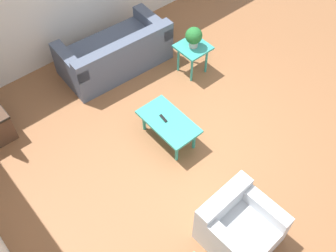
{
  "coord_description": "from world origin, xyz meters",
  "views": [
    {
      "loc": [
        -2.46,
        2.69,
        4.83
      ],
      "look_at": [
        0.16,
        0.46,
        0.55
      ],
      "focal_mm": 42.0,
      "sensor_mm": 36.0,
      "label": 1
    }
  ],
  "objects_px": {
    "coffee_table": "(168,123)",
    "sofa": "(116,54)",
    "armchair": "(238,226)",
    "potted_plant": "(194,36)",
    "side_table_plant": "(193,51)"
  },
  "relations": [
    {
      "from": "sofa",
      "to": "coffee_table",
      "type": "xyz_separation_m",
      "value": [
        -1.82,
        0.35,
        0.06
      ]
    },
    {
      "from": "armchair",
      "to": "side_table_plant",
      "type": "relative_size",
      "value": 1.57
    },
    {
      "from": "sofa",
      "to": "potted_plant",
      "type": "bearing_deg",
      "value": 137.17
    },
    {
      "from": "sofa",
      "to": "side_table_plant",
      "type": "distance_m",
      "value": 1.35
    },
    {
      "from": "armchair",
      "to": "coffee_table",
      "type": "height_order",
      "value": "armchair"
    },
    {
      "from": "potted_plant",
      "to": "side_table_plant",
      "type": "bearing_deg",
      "value": 90.0
    },
    {
      "from": "coffee_table",
      "to": "sofa",
      "type": "bearing_deg",
      "value": -10.88
    },
    {
      "from": "potted_plant",
      "to": "sofa",
      "type": "bearing_deg",
      "value": 44.41
    },
    {
      "from": "coffee_table",
      "to": "potted_plant",
      "type": "xyz_separation_m",
      "value": [
        0.87,
        -1.29,
        0.41
      ]
    },
    {
      "from": "sofa",
      "to": "coffee_table",
      "type": "bearing_deg",
      "value": 81.89
    },
    {
      "from": "armchair",
      "to": "coffee_table",
      "type": "relative_size",
      "value": 0.92
    },
    {
      "from": "coffee_table",
      "to": "potted_plant",
      "type": "bearing_deg",
      "value": -55.97
    },
    {
      "from": "armchair",
      "to": "side_table_plant",
      "type": "bearing_deg",
      "value": 55.18
    },
    {
      "from": "sofa",
      "to": "potted_plant",
      "type": "xyz_separation_m",
      "value": [
        -0.96,
        -0.94,
        0.47
      ]
    },
    {
      "from": "armchair",
      "to": "sofa",
      "type": "bearing_deg",
      "value": 75.98
    }
  ]
}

